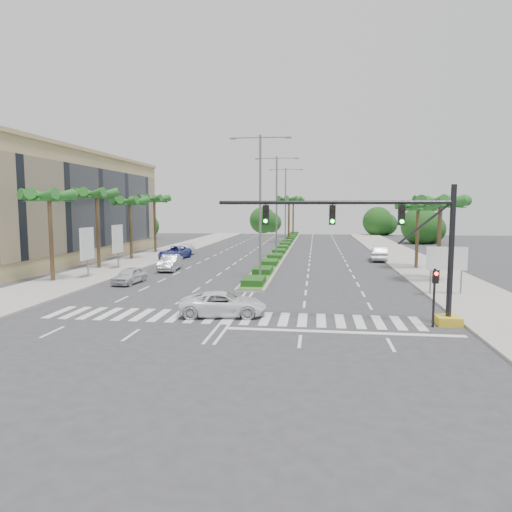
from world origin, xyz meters
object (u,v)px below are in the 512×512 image
at_px(car_parked_c, 175,253).
at_px(car_right, 379,254).
at_px(car_parked_b, 170,263).
at_px(car_parked_d, 185,250).
at_px(car_parked_a, 130,276).
at_px(car_crossing, 223,304).

height_order(car_parked_c, car_right, car_right).
height_order(car_parked_b, car_parked_d, car_parked_b).
relative_size(car_parked_b, car_right, 0.92).
distance_m(car_parked_a, car_parked_d, 21.57).
xyz_separation_m(car_parked_b, car_parked_c, (-2.57, 9.68, 0.01)).
xyz_separation_m(car_parked_a, car_parked_c, (-1.79, 17.50, 0.10)).
distance_m(car_parked_b, car_parked_c, 10.01).
relative_size(car_parked_c, car_crossing, 1.12).
relative_size(car_parked_a, car_parked_c, 0.70).
bearing_deg(car_parked_b, car_right, 22.69).
distance_m(car_parked_d, car_right, 23.78).
xyz_separation_m(car_parked_c, car_crossing, (11.36, -27.16, -0.08)).
xyz_separation_m(car_parked_c, car_parked_d, (0.00, 4.00, -0.07)).
distance_m(car_parked_d, car_crossing, 33.16).
height_order(car_crossing, car_right, car_right).
height_order(car_parked_d, car_crossing, car_parked_d).
relative_size(car_parked_b, car_crossing, 0.92).
bearing_deg(car_parked_b, car_parked_d, 96.17).
distance_m(car_parked_a, car_parked_c, 17.59).
distance_m(car_parked_c, car_crossing, 29.44).
bearing_deg(car_parked_b, car_parked_a, -100.15).
relative_size(car_parked_c, car_parked_d, 1.14).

